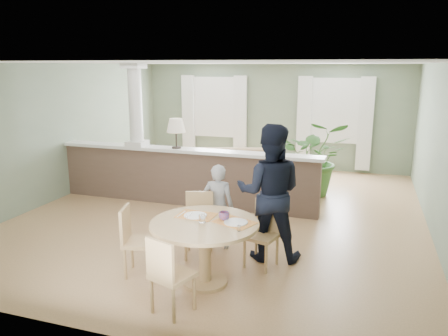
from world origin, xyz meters
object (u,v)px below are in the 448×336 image
(dining_table, at_px, (205,235))
(sofa, at_px, (231,169))
(chair_near, at_px, (168,273))
(man_person, at_px, (270,193))
(chair_far_boy, at_px, (199,221))
(child_person, at_px, (218,206))
(chair_side, at_px, (135,238))
(chair_far_man, at_px, (264,230))
(houseplant, at_px, (315,158))

(dining_table, bearing_deg, sofa, 103.49)
(chair_near, relative_size, man_person, 0.47)
(chair_far_boy, bearing_deg, man_person, -4.14)
(chair_near, bearing_deg, dining_table, -80.79)
(sofa, bearing_deg, chair_far_boy, -97.08)
(dining_table, xyz_separation_m, man_person, (0.57, 0.99, 0.31))
(dining_table, bearing_deg, child_person, 101.08)
(sofa, xyz_separation_m, chair_far_boy, (0.66, -3.60, 0.09))
(chair_side, distance_m, child_person, 1.38)
(chair_near, relative_size, child_person, 0.70)
(chair_far_boy, xyz_separation_m, chair_near, (0.26, -1.57, -0.01))
(chair_far_man, relative_size, man_person, 0.47)
(dining_table, bearing_deg, chair_far_boy, 116.82)
(man_person, bearing_deg, chair_far_man, 77.82)
(dining_table, height_order, chair_far_man, dining_table)
(child_person, height_order, man_person, man_person)
(chair_far_boy, height_order, child_person, child_person)
(chair_far_boy, xyz_separation_m, man_person, (0.97, 0.21, 0.45))
(sofa, relative_size, chair_far_man, 3.12)
(chair_far_man, relative_size, child_person, 0.70)
(chair_far_man, xyz_separation_m, chair_side, (-1.51, -0.80, 0.01))
(houseplant, xyz_separation_m, chair_near, (-0.94, -5.13, -0.29))
(chair_near, bearing_deg, chair_far_man, -95.42)
(houseplant, xyz_separation_m, chair_side, (-1.76, -4.40, -0.28))
(chair_near, bearing_deg, sofa, -61.12)
(chair_far_boy, distance_m, chair_near, 1.59)
(dining_table, xyz_separation_m, chair_near, (-0.13, -0.79, -0.15))
(houseplant, relative_size, chair_far_boy, 1.74)
(chair_far_boy, bearing_deg, dining_table, -79.36)
(chair_far_man, relative_size, chair_side, 0.98)
(houseplant, bearing_deg, chair_far_boy, -108.66)
(child_person, bearing_deg, sofa, -81.41)
(sofa, relative_size, man_person, 1.45)
(dining_table, distance_m, chair_near, 0.81)
(dining_table, relative_size, chair_near, 1.49)
(chair_far_boy, height_order, chair_near, chair_far_boy)
(sofa, distance_m, dining_table, 4.51)
(houseplant, distance_m, chair_far_man, 3.61)
(chair_far_man, bearing_deg, dining_table, -112.14)
(chair_far_man, bearing_deg, houseplant, 100.64)
(sofa, distance_m, chair_side, 4.44)
(sofa, relative_size, houseplant, 1.76)
(chair_far_boy, bearing_deg, chair_far_man, -18.27)
(child_person, bearing_deg, dining_table, 95.37)
(houseplant, distance_m, chair_side, 4.74)
(chair_side, relative_size, man_person, 0.48)
(child_person, bearing_deg, chair_side, 51.88)
(sofa, bearing_deg, dining_table, -93.91)
(chair_side, height_order, child_person, child_person)
(chair_far_man, height_order, man_person, man_person)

